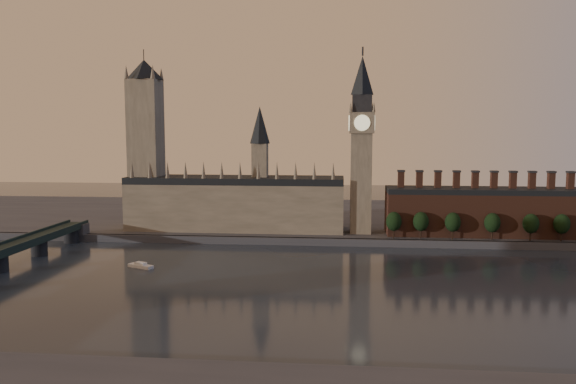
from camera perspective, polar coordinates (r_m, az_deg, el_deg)
name	(u,v)px	position (r m, az deg, el deg)	size (l,w,h in m)	color
ground	(344,292)	(226.61, 5.70, -10.03)	(900.00, 900.00, 0.00)	black
north_bank	(343,218)	(400.39, 5.58, -2.65)	(900.00, 182.00, 4.00)	#46474B
palace_of_westminster	(237,200)	(340.97, -5.24, -0.85)	(130.00, 30.30, 74.00)	gray
victoria_tower	(146,138)	(353.11, -14.24, 5.32)	(24.00, 24.00, 108.00)	gray
big_ben	(361,142)	(327.93, 7.47, 5.01)	(15.00, 15.00, 107.00)	gray
chimney_block	(483,211)	(340.70, 19.23, -1.82)	(110.00, 25.00, 37.00)	#572F21
embankment_tree_0	(394,221)	(317.04, 10.70, -2.95)	(8.60, 8.60, 14.88)	black
embankment_tree_1	(421,222)	(319.75, 13.35, -2.94)	(8.60, 8.60, 14.88)	black
embankment_tree_2	(453,222)	(321.98, 16.40, -2.96)	(8.60, 8.60, 14.88)	black
embankment_tree_3	(492,223)	(326.77, 20.04, -2.95)	(8.60, 8.60, 14.88)	black
embankment_tree_4	(531,224)	(331.54, 23.45, -2.96)	(8.60, 8.60, 14.88)	black
embankment_tree_5	(562,224)	(337.21, 26.05, -2.93)	(8.60, 8.60, 14.88)	black
river_boat	(141,266)	(272.06, -14.73, -7.24)	(13.30, 8.69, 2.58)	silver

